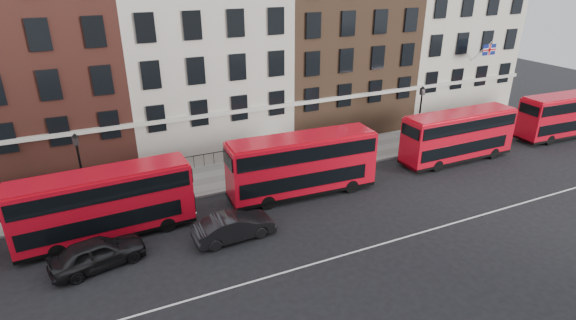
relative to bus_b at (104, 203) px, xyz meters
name	(u,v)px	position (x,y,z in m)	size (l,w,h in m)	color
ground	(291,246)	(9.29, -5.44, -2.22)	(120.00, 120.00, 0.00)	black
pavement	(233,174)	(9.29, 5.06, -2.14)	(80.00, 5.00, 0.15)	gray
kerb	(244,187)	(9.29, 2.56, -2.14)	(80.00, 0.30, 0.16)	gray
road_centre_line	(308,266)	(9.29, -7.44, -2.21)	(70.00, 0.12, 0.01)	white
building_terrace	(194,25)	(8.98, 12.44, 8.02)	(64.00, 11.95, 22.00)	beige
bus_b	(104,203)	(0.00, 0.00, 0.00)	(9.93, 2.78, 4.13)	red
bus_c	(302,164)	(12.64, 0.00, 0.10)	(10.38, 2.98, 4.31)	red
bus_d	(458,135)	(26.61, 0.00, 0.00)	(9.87, 2.42, 4.14)	red
bus_e	(566,115)	(39.61, 0.00, -0.01)	(9.88, 2.85, 4.11)	red
car_rear	(98,253)	(-0.72, -2.79, -1.40)	(1.94, 4.82, 1.64)	black
car_front	(234,227)	(6.63, -3.28, -1.43)	(1.66, 4.75, 1.57)	black
lamp_post_left	(81,170)	(-0.91, 3.43, 0.86)	(0.44, 0.44, 5.33)	black
lamp_post_right	(420,114)	(25.74, 3.71, 0.86)	(0.44, 0.44, 5.33)	black
traffic_light	(470,117)	(30.60, 2.71, 0.23)	(0.25, 0.45, 3.27)	black
iron_railings	(224,157)	(9.29, 7.26, -1.57)	(6.60, 0.06, 1.00)	black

